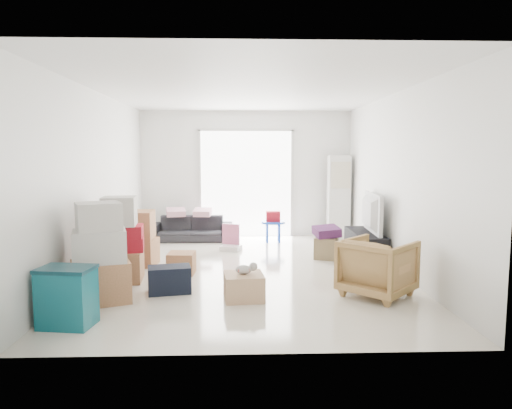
{
  "coord_description": "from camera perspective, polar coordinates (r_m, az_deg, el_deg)",
  "views": [
    {
      "loc": [
        -0.12,
        -6.86,
        1.75
      ],
      "look_at": [
        0.12,
        0.2,
        0.99
      ],
      "focal_mm": 32.0,
      "sensor_mm": 36.0,
      "label": 1
    }
  ],
  "objects": [
    {
      "name": "room_shell",
      "position": [
        6.87,
        -0.95,
        2.81
      ],
      "size": [
        4.98,
        6.48,
        3.18
      ],
      "color": "silver",
      "rests_on": "ground"
    },
    {
      "name": "sliding_door",
      "position": [
        9.85,
        -1.25,
        3.19
      ],
      "size": [
        2.1,
        0.04,
        2.33
      ],
      "color": "white",
      "rests_on": "room_shell"
    },
    {
      "name": "ac_tower",
      "position": [
        9.77,
        10.29,
        0.9
      ],
      "size": [
        0.45,
        0.3,
        1.75
      ],
      "primitive_type": "cube",
      "color": "silver",
      "rests_on": "room_shell"
    },
    {
      "name": "tv_console",
      "position": [
        8.01,
        13.5,
        -4.99
      ],
      "size": [
        0.41,
        1.37,
        0.46
      ],
      "primitive_type": "cube",
      "color": "black",
      "rests_on": "room_shell"
    },
    {
      "name": "television",
      "position": [
        7.95,
        13.55,
        -2.84
      ],
      "size": [
        0.73,
        1.19,
        0.15
      ],
      "primitive_type": "imported",
      "rotation": [
        0.0,
        0.0,
        1.51
      ],
      "color": "black",
      "rests_on": "tv_console"
    },
    {
      "name": "sofa",
      "position": [
        9.52,
        -8.16,
        -2.47
      ],
      "size": [
        1.71,
        0.5,
        0.67
      ],
      "primitive_type": "imported",
      "rotation": [
        0.0,
        0.0,
        0.0
      ],
      "color": "#26272B",
      "rests_on": "room_shell"
    },
    {
      "name": "pillow_left",
      "position": [
        9.54,
        -10.0,
        -0.09
      ],
      "size": [
        0.45,
        0.39,
        0.13
      ],
      "primitive_type": "cube",
      "rotation": [
        0.0,
        0.0,
        0.22
      ],
      "color": "#E9AAB5",
      "rests_on": "sofa"
    },
    {
      "name": "pillow_right",
      "position": [
        9.45,
        -6.71,
        -0.07
      ],
      "size": [
        0.43,
        0.36,
        0.13
      ],
      "primitive_type": "cube",
      "rotation": [
        0.0,
        0.0,
        -0.13
      ],
      "color": "#E9AAB5",
      "rests_on": "sofa"
    },
    {
      "name": "armchair",
      "position": [
        5.93,
        14.96,
        -7.26
      ],
      "size": [
        1.06,
        1.06,
        0.79
      ],
      "primitive_type": "imported",
      "rotation": [
        0.0,
        0.0,
        2.36
      ],
      "color": "tan",
      "rests_on": "room_shell"
    },
    {
      "name": "storage_bins",
      "position": [
        5.14,
        -22.55,
        -10.59
      ],
      "size": [
        0.59,
        0.45,
        0.62
      ],
      "rotation": [
        0.0,
        0.0,
        -0.14
      ],
      "color": "#105C69",
      "rests_on": "room_shell"
    },
    {
      "name": "box_stack_a",
      "position": [
        5.78,
        -18.92,
        -6.3
      ],
      "size": [
        0.81,
        0.75,
        1.2
      ],
      "rotation": [
        0.0,
        0.0,
        0.29
      ],
      "color": "#B27550",
      "rests_on": "room_shell"
    },
    {
      "name": "box_stack_b",
      "position": [
        6.66,
        -16.6,
        -4.82
      ],
      "size": [
        0.7,
        0.64,
        1.18
      ],
      "rotation": [
        0.0,
        0.0,
        0.13
      ],
      "color": "#B27550",
      "rests_on": "room_shell"
    },
    {
      "name": "box_stack_c",
      "position": [
        7.54,
        -14.6,
        -4.18
      ],
      "size": [
        0.64,
        0.55,
        0.87
      ],
      "rotation": [
        0.0,
        0.0,
        -0.09
      ],
      "color": "#B27550",
      "rests_on": "room_shell"
    },
    {
      "name": "loose_box",
      "position": [
        6.9,
        -9.29,
        -7.26
      ],
      "size": [
        0.4,
        0.4,
        0.32
      ],
      "primitive_type": "cube",
      "rotation": [
        0.0,
        0.0,
        -0.05
      ],
      "color": "#B27550",
      "rests_on": "room_shell"
    },
    {
      "name": "duffel_bag",
      "position": [
        6.01,
        -10.77,
        -9.2
      ],
      "size": [
        0.59,
        0.42,
        0.34
      ],
      "primitive_type": "cube",
      "rotation": [
        0.0,
        0.0,
        0.2
      ],
      "color": "black",
      "rests_on": "room_shell"
    },
    {
      "name": "ottoman",
      "position": [
        7.89,
        8.78,
        -5.39
      ],
      "size": [
        0.47,
        0.47,
        0.37
      ],
      "primitive_type": "cube",
      "rotation": [
        0.0,
        0.0,
        -0.36
      ],
      "color": "olive",
      "rests_on": "room_shell"
    },
    {
      "name": "blanket",
      "position": [
        7.85,
        8.81,
        -3.58
      ],
      "size": [
        0.45,
        0.45,
        0.14
      ],
      "primitive_type": "cube",
      "rotation": [
        0.0,
        0.0,
        0.14
      ],
      "color": "#4C1F4D",
      "rests_on": "ottoman"
    },
    {
      "name": "kids_table",
      "position": [
        9.25,
        2.14,
        -1.99
      ],
      "size": [
        0.49,
        0.49,
        0.62
      ],
      "rotation": [
        0.0,
        0.0,
        0.2
      ],
      "color": "blue",
      "rests_on": "room_shell"
    },
    {
      "name": "toy_walker",
      "position": [
        8.54,
        -3.16,
        -4.8
      ],
      "size": [
        0.43,
        0.4,
        0.47
      ],
      "rotation": [
        0.0,
        0.0,
        -0.3
      ],
      "color": "silver",
      "rests_on": "room_shell"
    },
    {
      "name": "wood_crate",
      "position": [
        5.66,
        -1.54,
        -10.2
      ],
      "size": [
        0.52,
        0.52,
        0.31
      ],
      "primitive_type": "cube",
      "rotation": [
        0.0,
        0.0,
        0.11
      ],
      "color": "tan",
      "rests_on": "room_shell"
    },
    {
      "name": "plush_bunny",
      "position": [
        5.61,
        -1.23,
        -8.04
      ],
      "size": [
        0.27,
        0.15,
        0.14
      ],
      "rotation": [
        0.0,
        0.0,
        0.03
      ],
      "color": "#B2ADA8",
      "rests_on": "wood_crate"
    }
  ]
}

